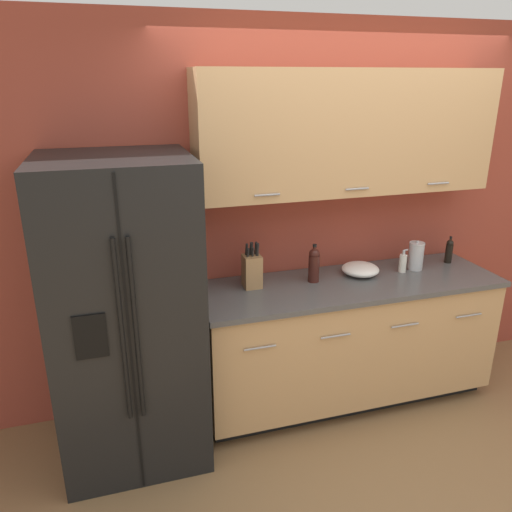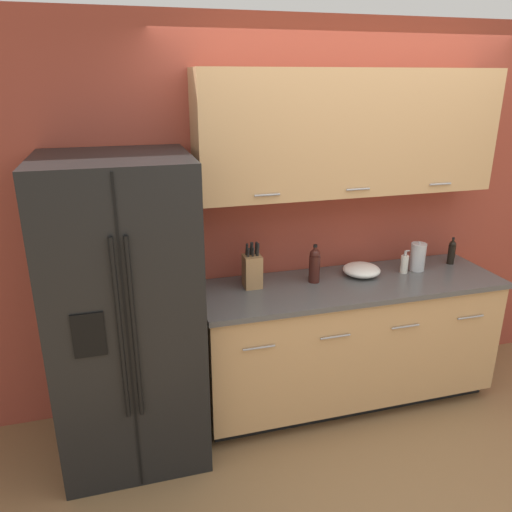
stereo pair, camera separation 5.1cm
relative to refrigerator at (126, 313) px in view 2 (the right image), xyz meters
name	(u,v)px [view 2 (the right image)]	position (x,y,z in m)	size (l,w,h in m)	color
ground_plane	(401,469)	(1.51, -0.68, -0.92)	(14.00, 14.00, 0.00)	olive
wall_back	(340,194)	(1.50, 0.37, 0.54)	(10.00, 0.39, 2.60)	#993D2D
counter_unit	(346,341)	(1.48, 0.08, -0.45)	(2.08, 0.64, 0.92)	black
refrigerator	(126,313)	(0.00, 0.00, 0.00)	(0.83, 0.81, 1.84)	black
knife_block	(252,270)	(0.82, 0.18, 0.12)	(0.11, 0.12, 0.31)	#A87A4C
wine_bottle	(315,265)	(1.24, 0.15, 0.12)	(0.07, 0.07, 0.26)	#3D1914
soap_dispenser	(404,264)	(1.92, 0.13, 0.07)	(0.06, 0.05, 0.17)	silver
oil_bottle	(452,252)	(2.35, 0.20, 0.09)	(0.05, 0.05, 0.20)	black
steel_canister	(418,257)	(2.04, 0.15, 0.10)	(0.11, 0.11, 0.22)	#B7B7BA
mixing_bowl	(362,270)	(1.60, 0.17, 0.04)	(0.26, 0.26, 0.08)	white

